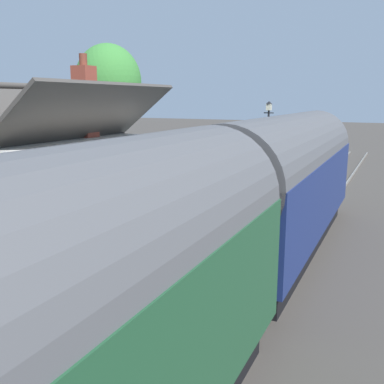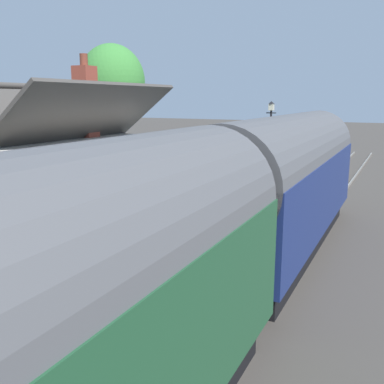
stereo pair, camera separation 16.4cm
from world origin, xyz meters
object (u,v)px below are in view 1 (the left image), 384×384
(bench_near_building, at_px, (244,159))
(planter_by_door, at_px, (251,176))
(train, at_px, (227,220))
(planter_under_sign, at_px, (217,162))
(station_sign_board, at_px, (68,233))
(tree_behind_building, at_px, (49,115))
(bench_by_lamp, at_px, (188,179))
(lamp_post_platform, at_px, (268,124))
(tree_far_left, at_px, (108,82))
(station_building, at_px, (67,179))
(bench_platform_end, at_px, (209,171))
(bench_mid_platform, at_px, (256,153))
(planter_edge_near, at_px, (245,154))

(bench_near_building, bearing_deg, planter_by_door, -158.32)
(train, bearing_deg, planter_under_sign, 23.16)
(planter_under_sign, bearing_deg, station_sign_board, -168.87)
(tree_behind_building, bearing_deg, train, -127.13)
(bench_by_lamp, xyz_separation_m, lamp_post_platform, (5.40, -1.87, 2.10))
(bench_near_building, xyz_separation_m, tree_far_left, (5.55, 13.10, 4.60))
(bench_near_building, xyz_separation_m, bench_by_lamp, (-6.84, 0.17, 0.00))
(bench_by_lamp, bearing_deg, station_building, 170.98)
(bench_platform_end, height_order, bench_by_lamp, same)
(bench_mid_platform, bearing_deg, bench_by_lamp, -179.67)
(lamp_post_platform, bearing_deg, planter_edge_near, 29.09)
(planter_by_door, xyz_separation_m, tree_behind_building, (3.66, 14.90, 2.23))
(station_building, height_order, planter_by_door, station_building)
(bench_mid_platform, bearing_deg, tree_far_left, 78.31)
(station_building, bearing_deg, planter_under_sign, -0.62)
(planter_by_door, xyz_separation_m, planter_under_sign, (3.48, 3.03, -0.02))
(bench_by_lamp, xyz_separation_m, station_sign_board, (-9.81, -2.10, 0.71))
(train, distance_m, planter_under_sign, 14.18)
(bench_by_lamp, height_order, planter_by_door, planter_by_door)
(station_building, xyz_separation_m, planter_by_door, (8.12, -3.15, -0.95))
(planter_under_sign, relative_size, tree_behind_building, 0.17)
(bench_mid_platform, bearing_deg, tree_behind_building, 108.42)
(station_building, xyz_separation_m, bench_by_lamp, (6.29, -1.00, -0.98))
(bench_platform_end, relative_size, station_sign_board, 0.90)
(train, bearing_deg, bench_platform_end, 25.43)
(planter_by_door, bearing_deg, bench_near_building, 21.68)
(tree_far_left, bearing_deg, station_building, -147.42)
(planter_edge_near, bearing_deg, bench_mid_platform, -134.63)
(train, bearing_deg, bench_mid_platform, 15.25)
(train, height_order, tree_behind_building, tree_behind_building)
(bench_near_building, height_order, planter_under_sign, planter_under_sign)
(train, height_order, station_building, station_building)
(bench_by_lamp, height_order, station_sign_board, station_sign_board)
(bench_near_building, height_order, planter_by_door, planter_by_door)
(planter_by_door, relative_size, planter_under_sign, 1.01)
(planter_edge_near, bearing_deg, bench_near_building, -161.82)
(bench_platform_end, bearing_deg, planter_under_sign, 15.36)
(bench_mid_platform, distance_m, planter_edge_near, 1.52)
(station_sign_board, bearing_deg, station_building, 41.37)
(bench_platform_end, bearing_deg, tree_behind_building, 75.53)
(station_sign_board, relative_size, tree_far_left, 0.18)
(planter_edge_near, height_order, planter_under_sign, planter_under_sign)
(planter_under_sign, height_order, lamp_post_platform, lamp_post_platform)
(bench_platform_end, relative_size, tree_far_left, 0.16)
(train, xyz_separation_m, planter_by_door, (9.54, 2.54, -0.72))
(train, distance_m, bench_mid_platform, 18.08)
(bench_mid_platform, distance_m, bench_near_building, 2.89)
(bench_by_lamp, relative_size, tree_behind_building, 0.26)
(station_building, distance_m, planter_edge_near, 17.12)
(planter_under_sign, bearing_deg, bench_platform_end, -164.64)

